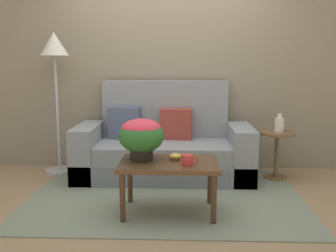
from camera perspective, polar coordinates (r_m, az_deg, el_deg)
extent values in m
plane|color=#997A56|center=(3.89, -0.45, -10.92)|extent=(14.00, 14.00, 0.00)
cube|color=gray|center=(4.95, 0.25, 9.13)|extent=(6.40, 0.12, 2.65)
cube|color=gray|center=(4.01, -0.36, -10.19)|extent=(2.70, 1.95, 0.01)
cube|color=slate|center=(4.59, -0.61, -6.16)|extent=(2.03, 0.85, 0.23)
cube|color=gray|center=(4.52, -0.63, -3.65)|extent=(1.53, 0.77, 0.19)
cube|color=gray|center=(4.82, -0.41, 1.27)|extent=(1.53, 0.15, 0.91)
cube|color=gray|center=(4.67, -11.57, -3.64)|extent=(0.25, 0.85, 0.62)
cube|color=gray|center=(4.59, 10.56, -3.85)|extent=(0.25, 0.85, 0.62)
cube|color=#4C5670|center=(4.73, -6.39, 0.43)|extent=(0.39, 0.17, 0.38)
cube|color=#93382D|center=(4.67, 1.22, 0.29)|extent=(0.38, 0.19, 0.38)
cylinder|color=#442D1B|center=(3.36, -6.67, -10.40)|extent=(0.05, 0.05, 0.44)
cylinder|color=#442D1B|center=(3.33, 6.71, -10.58)|extent=(0.05, 0.05, 0.44)
cylinder|color=#442D1B|center=(3.80, -5.57, -7.99)|extent=(0.05, 0.05, 0.44)
cylinder|color=#442D1B|center=(3.77, 6.16, -8.12)|extent=(0.05, 0.05, 0.44)
cube|color=#4C331E|center=(3.47, 0.15, -5.53)|extent=(0.88, 0.58, 0.04)
cylinder|color=brown|center=(4.76, 15.41, -7.24)|extent=(0.26, 0.26, 0.03)
cylinder|color=brown|center=(4.70, 15.55, -4.18)|extent=(0.05, 0.05, 0.50)
cylinder|color=brown|center=(4.64, 15.70, -1.01)|extent=(0.41, 0.41, 0.03)
cylinder|color=#B2B2B7|center=(5.05, -15.48, -6.25)|extent=(0.35, 0.35, 0.03)
cylinder|color=#B2B2B7|center=(4.91, -15.85, 1.74)|extent=(0.03, 0.03, 1.39)
cone|color=beige|center=(4.87, -16.30, 11.46)|extent=(0.33, 0.33, 0.27)
cylinder|color=black|center=(3.53, -3.90, -3.97)|extent=(0.21, 0.21, 0.12)
ellipsoid|color=#286028|center=(3.50, -3.93, -1.49)|extent=(0.41, 0.41, 0.30)
ellipsoid|color=#DB384C|center=(3.49, -3.95, -0.30)|extent=(0.35, 0.35, 0.16)
cylinder|color=red|center=(3.34, 2.85, -4.98)|extent=(0.10, 0.10, 0.09)
torus|color=red|center=(3.35, 3.88, -4.99)|extent=(0.06, 0.01, 0.06)
cylinder|color=gold|center=(3.53, 1.07, -4.80)|extent=(0.05, 0.05, 0.02)
ellipsoid|color=gold|center=(3.52, 1.08, -4.39)|extent=(0.11, 0.11, 0.05)
cylinder|color=silver|center=(4.64, 15.96, 0.16)|extent=(0.10, 0.10, 0.16)
cylinder|color=silver|center=(4.62, 16.02, 1.45)|extent=(0.05, 0.05, 0.05)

